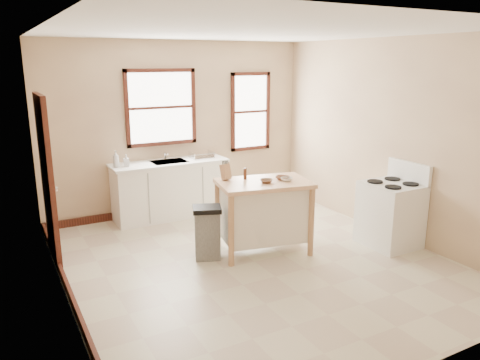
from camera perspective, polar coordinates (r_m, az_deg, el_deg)
name	(u,v)px	position (r m, az deg, el deg)	size (l,w,h in m)	color
floor	(254,262)	(6.03, 1.78, -9.90)	(5.00, 5.00, 0.00)	beige
ceiling	(256,31)	(5.51, 2.01, 17.69)	(5.00, 5.00, 0.00)	white
wall_back	(179,128)	(7.83, -7.46, 6.32)	(4.50, 0.04, 2.80)	#D5B98C
wall_left	(56,175)	(4.89, -21.48, 0.60)	(0.04, 5.00, 2.80)	#D5B98C
wall_right	(392,139)	(7.00, 18.03, 4.79)	(0.04, 5.00, 2.80)	#D5B98C
window_main	(161,107)	(7.67, -9.60, 8.71)	(1.17, 0.06, 1.22)	#33140E
window_side	(250,112)	(8.37, 1.27, 8.33)	(0.77, 0.06, 1.37)	#33140E
door_left	(47,180)	(6.23, -22.42, 0.00)	(0.06, 0.90, 2.10)	#33140E
baseboard_back	(182,206)	(8.10, -7.08, -3.13)	(4.50, 0.04, 0.12)	#33140E
baseboard_left	(72,298)	(5.35, -19.82, -13.43)	(0.04, 5.00, 0.12)	#33140E
sink_counter	(170,189)	(7.65, -8.51, -1.11)	(1.86, 0.62, 0.92)	white
faucet	(165,153)	(7.68, -9.13, 3.30)	(0.03, 0.03, 0.22)	silver
soap_bottle_a	(116,159)	(7.26, -14.90, 2.49)	(0.10, 0.10, 0.25)	#B2B2B2
soap_bottle_b	(126,160)	(7.30, -13.70, 2.34)	(0.08, 0.08, 0.18)	#B2B2B2
dish_rack	(202,155)	(7.74, -4.71, 3.04)	(0.37, 0.28, 0.09)	silver
kitchen_island	(263,217)	(6.19, 2.87, -4.48)	(1.18, 0.75, 0.96)	tan
knife_block	(226,172)	(6.10, -1.77, 0.93)	(0.10, 0.10, 0.20)	tan
pepper_grinder	(245,174)	(6.13, 0.63, 0.77)	(0.04, 0.04, 0.15)	#462312
bowl_a	(266,181)	(5.98, 3.25, -0.12)	(0.17, 0.17, 0.04)	brown
bowl_b	(282,178)	(6.15, 5.18, 0.26)	(0.18, 0.18, 0.04)	brown
bowl_c	(286,179)	(6.08, 5.69, 0.09)	(0.15, 0.15, 0.05)	silver
trash_bin	(207,233)	(6.03, -4.01, -6.40)	(0.36, 0.30, 0.69)	gray
gas_stove	(391,205)	(6.69, 17.91, -2.92)	(0.71, 0.71, 1.15)	white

